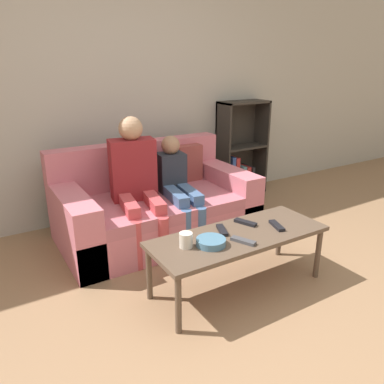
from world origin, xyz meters
TOP-DOWN VIEW (x-y plane):
  - ground_plane at (0.00, 0.00)m, footprint 22.00×22.00m
  - wall_back at (0.00, 2.31)m, footprint 12.00×0.06m
  - couch at (0.06, 1.61)m, footprint 1.72×0.97m
  - bookshelf at (1.44, 2.16)m, footprint 0.59×0.28m
  - coffee_table at (0.17, 0.51)m, footprint 1.27×0.48m
  - person_adult at (-0.16, 1.52)m, footprint 0.45×0.70m
  - person_child at (0.22, 1.47)m, footprint 0.31×0.68m
  - cup_near at (-0.24, 0.54)m, footprint 0.09×0.09m
  - tv_remote_0 at (0.47, 0.46)m, footprint 0.10×0.18m
  - tv_remote_1 at (0.09, 0.60)m, footprint 0.11×0.18m
  - tv_remote_2 at (0.31, 0.62)m, footprint 0.11×0.18m
  - tv_remote_3 at (0.11, 0.40)m, footprint 0.11×0.17m
  - snack_bowl at (-0.09, 0.48)m, footprint 0.19×0.19m

SIDE VIEW (x-z plane):
  - ground_plane at x=0.00m, z-range 0.00..0.00m
  - couch at x=0.06m, z-range -0.14..0.68m
  - coffee_table at x=0.17m, z-range 0.17..0.59m
  - bookshelf at x=1.44m, z-range -0.12..0.99m
  - tv_remote_0 at x=0.47m, z-range 0.42..0.44m
  - tv_remote_1 at x=0.09m, z-range 0.42..0.44m
  - tv_remote_2 at x=0.31m, z-range 0.42..0.44m
  - tv_remote_3 at x=0.11m, z-range 0.42..0.44m
  - snack_bowl at x=-0.09m, z-range 0.42..0.47m
  - cup_near at x=-0.24m, z-range 0.42..0.52m
  - person_child at x=0.22m, z-range 0.06..0.97m
  - person_adult at x=-0.16m, z-range 0.08..1.19m
  - wall_back at x=0.00m, z-range 0.00..2.60m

